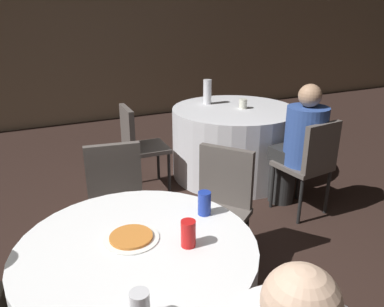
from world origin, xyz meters
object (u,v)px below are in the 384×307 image
object	(u,v)px
chair_near_north	(117,195)
chair_far_south	(311,159)
soda_can_red	(188,234)
bottle_far	(207,92)
chair_near_northeast	(220,200)
chair_far_west	(137,141)
pizza_plate_near	(131,237)
person_blue_shirt	(298,147)
table_far	(233,142)
soda_can_blue	(204,203)

from	to	relation	value
chair_near_north	chair_far_south	size ratio (longest dim) A/B	1.00
chair_far_south	soda_can_red	bearing A→B (deg)	-155.09
chair_near_north	bottle_far	xyz separation A→B (m)	(1.39, 1.30, 0.35)
chair_near_northeast	chair_near_north	distance (m)	0.71
chair_far_west	chair_far_south	size ratio (longest dim) A/B	1.00
chair_far_west	pizza_plate_near	bearing A→B (deg)	-15.88
chair_far_south	soda_can_red	world-z (taller)	soda_can_red
chair_near_northeast	person_blue_shirt	world-z (taller)	person_blue_shirt
table_far	chair_far_south	xyz separation A→B (m)	(0.11, -1.07, 0.16)
chair_near_north	person_blue_shirt	distance (m)	1.66
chair_far_west	soda_can_blue	size ratio (longest dim) A/B	7.15
chair_near_north	chair_far_west	size ratio (longest dim) A/B	1.00
chair_near_north	pizza_plate_near	world-z (taller)	chair_near_north
pizza_plate_near	soda_can_red	xyz separation A→B (m)	(0.21, -0.16, 0.05)
chair_far_west	bottle_far	world-z (taller)	bottle_far
chair_near_northeast	chair_far_west	xyz separation A→B (m)	(-0.12, 1.41, 0.00)
chair_near_northeast	person_blue_shirt	xyz separation A→B (m)	(1.05, 0.45, 0.07)
chair_near_northeast	bottle_far	distance (m)	1.87
chair_near_north	bottle_far	bearing A→B (deg)	-128.12
pizza_plate_near	bottle_far	size ratio (longest dim) A/B	0.94
chair_far_west	soda_can_red	xyz separation A→B (m)	(-0.43, -2.08, 0.28)
chair_far_west	chair_near_northeast	bearing A→B (deg)	7.44
pizza_plate_near	table_far	bearing A→B (deg)	47.66
chair_near_northeast	bottle_far	xyz separation A→B (m)	(0.78, 1.66, 0.35)
chair_far_west	chair_far_south	world-z (taller)	same
chair_near_northeast	soda_can_blue	world-z (taller)	soda_can_blue
chair_near_northeast	chair_far_south	distance (m)	1.10
chair_far_south	person_blue_shirt	bearing A→B (deg)	90.00
chair_far_west	person_blue_shirt	world-z (taller)	person_blue_shirt
table_far	person_blue_shirt	xyz separation A→B (m)	(0.10, -0.91, 0.22)
pizza_plate_near	bottle_far	world-z (taller)	bottle_far
soda_can_blue	chair_far_south	bearing A→B (deg)	27.95
table_far	person_blue_shirt	size ratio (longest dim) A/B	1.14
chair_far_south	soda_can_red	xyz separation A→B (m)	(-1.61, -0.97, 0.28)
person_blue_shirt	bottle_far	xyz separation A→B (m)	(-0.27, 1.21, 0.29)
chair_near_north	bottle_far	size ratio (longest dim) A/B	3.25
chair_far_south	pizza_plate_near	distance (m)	2.01
chair_far_west	person_blue_shirt	xyz separation A→B (m)	(1.17, -0.96, 0.07)
chair_near_northeast	soda_can_blue	xyz separation A→B (m)	(-0.36, -0.46, 0.28)
chair_far_south	soda_can_blue	distance (m)	1.64
chair_far_south	soda_can_blue	world-z (taller)	soda_can_blue
chair_near_northeast	chair_far_south	size ratio (longest dim) A/B	1.00
pizza_plate_near	soda_can_red	distance (m)	0.27
person_blue_shirt	soda_can_red	bearing A→B (deg)	-150.94
chair_near_northeast	soda_can_blue	bearing A→B (deg)	104.75
person_blue_shirt	soda_can_blue	size ratio (longest dim) A/B	9.53
soda_can_blue	bottle_far	distance (m)	2.41
chair_far_south	soda_can_blue	bearing A→B (deg)	-158.11
chair_far_south	chair_far_west	bearing A→B (deg)	130.71
chair_far_west	chair_near_north	bearing A→B (deg)	-22.50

